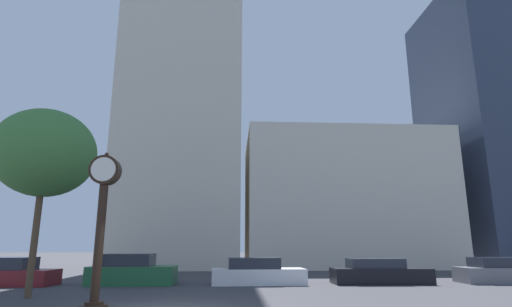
{
  "coord_description": "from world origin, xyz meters",
  "views": [
    {
      "loc": [
        1.91,
        -11.85,
        1.8
      ],
      "look_at": [
        3.2,
        10.8,
        7.04
      ],
      "focal_mm": 28.0,
      "sensor_mm": 36.0,
      "label": 1
    }
  ],
  "objects": [
    {
      "name": "building_glass_modern",
      "position": [
        28.05,
        24.0,
        13.11
      ],
      "size": [
        12.11,
        12.0,
        26.21
      ],
      "color": "#2D384C",
      "rests_on": "ground_plane"
    },
    {
      "name": "car_grey",
      "position": [
        15.28,
        7.95,
        0.52
      ],
      "size": [
        4.44,
        1.99,
        1.22
      ],
      "rotation": [
        0.0,
        0.0,
        -0.05
      ],
      "color": "slate",
      "rests_on": "ground_plane"
    },
    {
      "name": "building_storefront_row",
      "position": [
        11.54,
        24.0,
        5.64
      ],
      "size": [
        16.83,
        12.0,
        11.29
      ],
      "color": "beige",
      "rests_on": "ground_plane"
    },
    {
      "name": "car_black",
      "position": [
        9.03,
        7.92,
        0.5
      ],
      "size": [
        4.7,
        1.85,
        1.18
      ],
      "rotation": [
        0.0,
        0.0,
        -0.03
      ],
      "color": "black",
      "rests_on": "ground_plane"
    },
    {
      "name": "street_clock",
      "position": [
        -2.09,
        0.63,
        2.77
      ],
      "size": [
        0.91,
        0.79,
        4.66
      ],
      "color": "black",
      "rests_on": "ground_plane"
    },
    {
      "name": "car_white",
      "position": [
        3.1,
        7.95,
        0.52
      ],
      "size": [
        4.44,
        1.94,
        1.23
      ],
      "rotation": [
        0.0,
        0.0,
        0.02
      ],
      "color": "silver",
      "rests_on": "ground_plane"
    },
    {
      "name": "car_green",
      "position": [
        -2.83,
        8.08,
        0.6
      ],
      "size": [
        3.96,
        1.91,
        1.42
      ],
      "rotation": [
        0.0,
        0.0,
        -0.01
      ],
      "color": "#236038",
      "rests_on": "ground_plane"
    },
    {
      "name": "bare_tree",
      "position": [
        -5.27,
        3.36,
        5.22
      ],
      "size": [
        3.71,
        3.71,
        6.91
      ],
      "color": "brown",
      "rests_on": "ground_plane"
    },
    {
      "name": "building_tall_tower",
      "position": [
        -2.6,
        24.0,
        16.56
      ],
      "size": [
        10.12,
        12.0,
        33.13
      ],
      "color": "beige",
      "rests_on": "ground_plane"
    },
    {
      "name": "car_maroon",
      "position": [
        -8.36,
        7.93,
        0.53
      ],
      "size": [
        4.01,
        1.93,
        1.27
      ],
      "rotation": [
        0.0,
        0.0,
        -0.04
      ],
      "color": "maroon",
      "rests_on": "ground_plane"
    }
  ]
}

